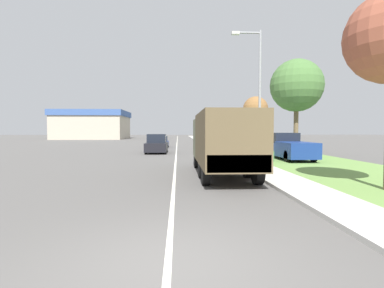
{
  "coord_description": "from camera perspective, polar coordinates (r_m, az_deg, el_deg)",
  "views": [
    {
      "loc": [
        0.16,
        -4.6,
        2.1
      ],
      "look_at": [
        0.89,
        10.84,
        1.38
      ],
      "focal_mm": 28.0,
      "sensor_mm": 36.0,
      "label": 1
    }
  ],
  "objects": [
    {
      "name": "ground_plane",
      "position": [
        44.65,
        -2.89,
        -0.03
      ],
      "size": [
        180.0,
        180.0,
        0.0
      ],
      "primitive_type": "plane",
      "color": "#565451"
    },
    {
      "name": "lane_centre_stripe",
      "position": [
        44.65,
        -2.89,
        -0.03
      ],
      "size": [
        0.12,
        120.0,
        0.0
      ],
      "color": "silver",
      "rests_on": "ground"
    },
    {
      "name": "sidewalk_right",
      "position": [
        44.86,
        2.87,
        0.05
      ],
      "size": [
        1.8,
        120.0,
        0.12
      ],
      "color": "beige",
      "rests_on": "ground"
    },
    {
      "name": "grass_strip_right",
      "position": [
        45.5,
        8.39,
        0.0
      ],
      "size": [
        7.0,
        120.0,
        0.02
      ],
      "color": "#6B9347",
      "rests_on": "ground"
    },
    {
      "name": "military_truck",
      "position": [
        13.94,
        5.79,
        0.78
      ],
      "size": [
        2.3,
        7.95,
        2.85
      ],
      "color": "#606647",
      "rests_on": "ground"
    },
    {
      "name": "car_nearest_ahead",
      "position": [
        27.77,
        -6.74,
        -0.1
      ],
      "size": [
        1.89,
        4.4,
        1.73
      ],
      "color": "black",
      "rests_on": "ground"
    },
    {
      "name": "car_second_ahead",
      "position": [
        36.42,
        -5.89,
        0.33
      ],
      "size": [
        1.72,
        4.39,
        1.37
      ],
      "color": "navy",
      "rests_on": "ground"
    },
    {
      "name": "pickup_truck",
      "position": [
        22.66,
        17.96,
        -0.51
      ],
      "size": [
        1.99,
        5.45,
        1.88
      ],
      "color": "navy",
      "rests_on": "grass_strip_right"
    },
    {
      "name": "lamp_post",
      "position": [
        17.41,
        12.17,
        10.74
      ],
      "size": [
        1.69,
        0.24,
        7.52
      ],
      "color": "gray",
      "rests_on": "sidewalk_right"
    },
    {
      "name": "tree_mid_right",
      "position": [
        26.47,
        19.3,
        10.41
      ],
      "size": [
        4.3,
        4.3,
        7.89
      ],
      "color": "brown",
      "rests_on": "grass_strip_right"
    },
    {
      "name": "tree_far_right",
      "position": [
        40.2,
        12.0,
        6.53
      ],
      "size": [
        3.26,
        3.26,
        6.48
      ],
      "color": "brown",
      "rests_on": "grass_strip_right"
    },
    {
      "name": "utility_box",
      "position": [
        20.5,
        14.47,
        -2.26
      ],
      "size": [
        0.55,
        0.45,
        0.7
      ],
      "color": "#3D7042",
      "rests_on": "grass_strip_right"
    },
    {
      "name": "building_distant",
      "position": [
        75.13,
        -18.37,
        3.48
      ],
      "size": [
        16.01,
        14.51,
        6.62
      ],
      "color": "#B2A893",
      "rests_on": "ground"
    }
  ]
}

